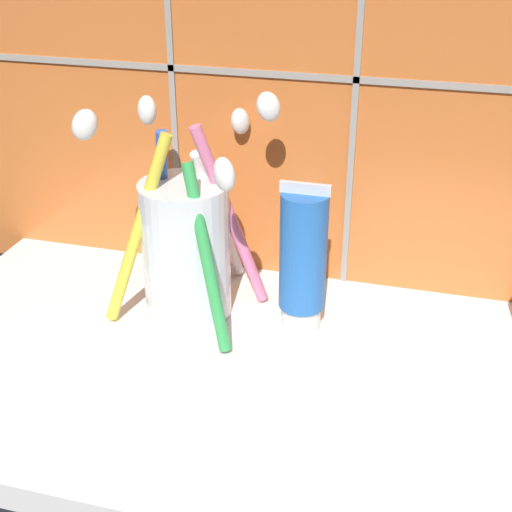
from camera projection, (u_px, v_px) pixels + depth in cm
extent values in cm
cube|color=white|center=(290.00, 384.00, 50.04)|extent=(59.00, 28.91, 2.00)
cube|color=gray|center=(337.00, 78.00, 53.40)|extent=(69.00, 0.24, 0.50)
cylinder|color=silver|center=(186.00, 250.00, 54.35)|extent=(6.76, 6.76, 10.81)
cylinder|color=pink|center=(231.00, 218.00, 53.79)|extent=(5.55, 3.63, 15.03)
ellipsoid|color=white|center=(268.00, 107.00, 50.49)|extent=(2.65, 2.26, 2.63)
cylinder|color=white|center=(219.00, 217.00, 57.05)|extent=(2.85, 6.02, 12.58)
ellipsoid|color=white|center=(240.00, 121.00, 55.97)|extent=(2.03, 2.71, 2.69)
cylinder|color=blue|center=(161.00, 217.00, 54.85)|extent=(2.73, 2.41, 14.20)
ellipsoid|color=white|center=(147.00, 110.00, 51.84)|extent=(2.35, 2.23, 2.40)
cylinder|color=yellow|center=(138.00, 230.00, 52.38)|extent=(5.69, 3.59, 14.65)
ellipsoid|color=white|center=(85.00, 125.00, 48.00)|extent=(2.67, 2.24, 2.64)
cylinder|color=green|center=(207.00, 258.00, 50.42)|extent=(4.95, 4.97, 12.98)
ellipsoid|color=white|center=(224.00, 174.00, 44.65)|extent=(2.62, 2.62, 2.68)
cylinder|color=white|center=(301.00, 316.00, 54.28)|extent=(2.95, 2.95, 1.99)
cylinder|color=blue|center=(303.00, 251.00, 51.72)|extent=(3.47, 3.47, 9.05)
cube|color=silver|center=(305.00, 188.00, 49.43)|extent=(3.65, 0.36, 0.80)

